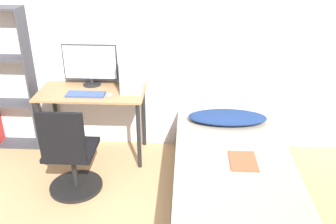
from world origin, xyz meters
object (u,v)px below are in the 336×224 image
monitor (90,64)px  keyboard (86,94)px  office_chair (71,160)px  pc_tower (132,71)px  bed (232,177)px

monitor → keyboard: bearing=-89.8°
office_chair → pc_tower: (0.50, 0.76, 0.62)m
office_chair → keyboard: size_ratio=2.36×
bed → monitor: size_ratio=3.31×
keyboard → bed: bearing=-20.9°
keyboard → pc_tower: pc_tower is taller
pc_tower → bed: bearing=-36.7°
bed → keyboard: 1.67m
pc_tower → office_chair: bearing=-123.4°
office_chair → keyboard: bearing=86.2°
bed → pc_tower: size_ratio=4.67×
keyboard → pc_tower: bearing=22.2°
monitor → pc_tower: (0.46, -0.10, -0.03)m
bed → pc_tower: bearing=143.3°
office_chair → pc_tower: size_ratio=2.25×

